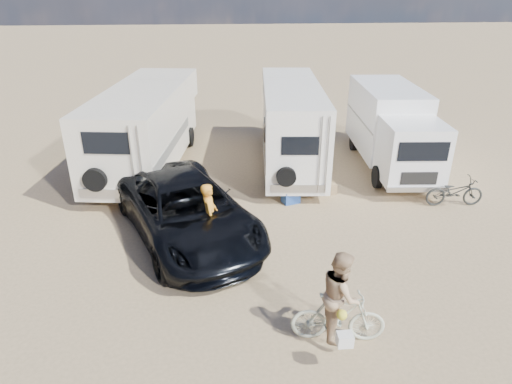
{
  "coord_description": "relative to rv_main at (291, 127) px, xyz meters",
  "views": [
    {
      "loc": [
        -2.17,
        -9.15,
        6.5
      ],
      "look_at": [
        -1.26,
        1.78,
        1.3
      ],
      "focal_mm": 31.31,
      "sensor_mm": 36.0,
      "label": 1
    }
  ],
  "objects": [
    {
      "name": "dark_suv",
      "position": [
        -3.66,
        -5.1,
        -0.71
      ],
      "size": [
        4.9,
        6.62,
        1.67
      ],
      "primitive_type": "imported",
      "rotation": [
        0.0,
        0.0,
        0.4
      ],
      "color": "black",
      "rests_on": "ground"
    },
    {
      "name": "bike_parked",
      "position": [
        4.66,
        -3.86,
        -1.07
      ],
      "size": [
        1.84,
        0.7,
        0.95
      ],
      "primitive_type": "imported",
      "rotation": [
        0.0,
        0.0,
        1.53
      ],
      "color": "black",
      "rests_on": "ground"
    },
    {
      "name": "cooler",
      "position": [
        -0.47,
        -3.24,
        -1.33
      ],
      "size": [
        0.61,
        0.52,
        0.42
      ],
      "primitive_type": "cube",
      "rotation": [
        0.0,
        0.0,
        0.31
      ],
      "color": "#214492",
      "rests_on": "ground"
    },
    {
      "name": "rider_woman",
      "position": [
        -0.49,
        -9.37,
        -0.61
      ],
      "size": [
        0.82,
        0.99,
        1.86
      ],
      "primitive_type": "imported",
      "rotation": [
        0.0,
        0.0,
        1.43
      ],
      "color": "tan",
      "rests_on": "ground"
    },
    {
      "name": "crate",
      "position": [
        0.91,
        -2.61,
        -1.36
      ],
      "size": [
        0.5,
        0.5,
        0.36
      ],
      "primitive_type": "cube",
      "rotation": [
        0.0,
        0.0,
        0.12
      ],
      "color": "olive",
      "rests_on": "ground"
    },
    {
      "name": "bike_woman",
      "position": [
        -0.49,
        -9.37,
        -0.99
      ],
      "size": [
        1.9,
        0.77,
        1.11
      ],
      "primitive_type": "imported",
      "rotation": [
        0.0,
        0.0,
        1.43
      ],
      "color": "#B3BAA1",
      "rests_on": "ground"
    },
    {
      "name": "rv_left",
      "position": [
        -5.4,
        0.34,
        -0.05
      ],
      "size": [
        3.5,
        8.26,
        2.99
      ],
      "primitive_type": null,
      "rotation": [
        0.0,
        0.0,
        -0.13
      ],
      "color": "white",
      "rests_on": "ground"
    },
    {
      "name": "ground",
      "position": [
        -0.48,
        -6.88,
        -1.54
      ],
      "size": [
        140.0,
        140.0,
        0.0
      ],
      "primitive_type": "plane",
      "color": "tan",
      "rests_on": "ground"
    },
    {
      "name": "box_truck",
      "position": [
        3.73,
        -0.49,
        -0.09
      ],
      "size": [
        2.49,
        6.45,
        2.91
      ],
      "primitive_type": null,
      "rotation": [
        0.0,
        0.0,
        -0.07
      ],
      "color": "white",
      "rests_on": "ground"
    },
    {
      "name": "rv_main",
      "position": [
        0.0,
        0.0,
        0.0
      ],
      "size": [
        2.61,
        7.2,
        3.09
      ],
      "primitive_type": null,
      "rotation": [
        0.0,
        0.0,
        -0.08
      ],
      "color": "white",
      "rests_on": "ground"
    },
    {
      "name": "rider_man",
      "position": [
        -3.0,
        -5.83,
        -0.68
      ],
      "size": [
        0.42,
        0.64,
        1.73
      ],
      "primitive_type": "imported",
      "rotation": [
        0.0,
        0.0,
        1.59
      ],
      "color": "orange",
      "rests_on": "ground"
    },
    {
      "name": "bike_man",
      "position": [
        -3.0,
        -5.83,
        -1.1
      ],
      "size": [
        1.69,
        0.61,
        0.89
      ],
      "primitive_type": "imported",
      "rotation": [
        0.0,
        0.0,
        1.59
      ],
      "color": "red",
      "rests_on": "ground"
    }
  ]
}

